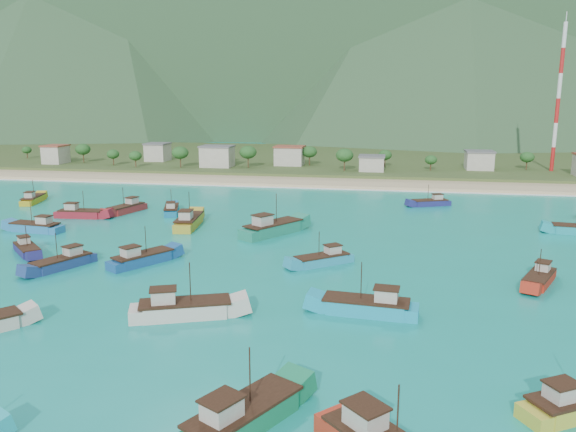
% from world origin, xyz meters
% --- Properties ---
extents(ground, '(600.00, 600.00, 0.00)m').
position_xyz_m(ground, '(0.00, 0.00, 0.00)').
color(ground, '#0D8F97').
rests_on(ground, ground).
extents(beach, '(400.00, 18.00, 1.20)m').
position_xyz_m(beach, '(0.00, 79.00, 0.00)').
color(beach, beige).
rests_on(beach, ground).
extents(land, '(400.00, 110.00, 2.40)m').
position_xyz_m(land, '(0.00, 140.00, 0.00)').
color(land, '#385123').
rests_on(land, ground).
extents(surf_line, '(400.00, 2.50, 0.08)m').
position_xyz_m(surf_line, '(0.00, 69.50, 0.00)').
color(surf_line, white).
rests_on(surf_line, ground).
extents(village, '(206.28, 24.01, 6.70)m').
position_xyz_m(village, '(3.64, 104.29, 4.54)').
color(village, beige).
rests_on(village, ground).
extents(vegetation, '(277.42, 25.15, 8.77)m').
position_xyz_m(vegetation, '(1.13, 102.67, 5.01)').
color(vegetation, '#235623').
rests_on(vegetation, ground).
extents(radio_tower, '(1.20, 1.20, 45.75)m').
position_xyz_m(radio_tower, '(75.05, 108.00, 24.48)').
color(radio_tower, red).
rests_on(radio_tower, ground).
extents(boat_0, '(8.19, 7.91, 5.19)m').
position_xyz_m(boat_0, '(-34.05, -4.60, 0.55)').
color(boat_0, navy).
rests_on(boat_0, ground).
extents(boat_1, '(10.77, 4.17, 6.21)m').
position_xyz_m(boat_1, '(-41.81, 9.40, 0.74)').
color(boat_1, teal).
rests_on(boat_1, ground).
extents(boat_2, '(5.15, 12.57, 7.22)m').
position_xyz_m(boat_2, '(-14.77, 18.51, 0.92)').
color(boat_2, gold).
rests_on(boat_2, ground).
extents(boat_5, '(8.62, 11.72, 6.81)m').
position_xyz_m(boat_5, '(13.15, -46.09, 0.85)').
color(boat_5, '#137D50').
rests_on(boat_5, ground).
extents(boat_6, '(5.67, 9.86, 5.59)m').
position_xyz_m(boat_6, '(-23.06, 30.23, 0.62)').
color(boat_6, '#116898').
rests_on(boat_6, ground).
extents(boat_7, '(11.58, 4.31, 6.69)m').
position_xyz_m(boat_7, '(21.72, -20.94, 0.82)').
color(boat_7, '#149BBE').
rests_on(boat_7, ground).
extents(boat_9, '(6.81, 10.32, 5.91)m').
position_xyz_m(boat_9, '(-23.93, -10.62, 0.68)').
color(boat_9, navy).
rests_on(boat_9, ground).
extents(boat_11, '(9.18, 8.17, 5.63)m').
position_xyz_m(boat_11, '(14.16, -1.97, 0.63)').
color(boat_11, teal).
rests_on(boat_11, ground).
extents(boat_12, '(8.20, 10.57, 6.22)m').
position_xyz_m(boat_12, '(-13.03, -6.79, 0.74)').
color(boat_12, '#164D8B').
rests_on(boat_12, ground).
extents(boat_14, '(5.78, 10.74, 6.09)m').
position_xyz_m(boat_14, '(-33.17, 29.32, 0.71)').
color(boat_14, maroon).
rests_on(boat_14, ground).
extents(boat_15, '(5.25, 10.31, 5.85)m').
position_xyz_m(boat_15, '(-60.54, 36.02, 0.67)').
color(boat_15, gold).
rests_on(boat_15, ground).
extents(boat_16, '(10.61, 3.78, 6.16)m').
position_xyz_m(boat_16, '(-40.20, 22.48, 0.73)').
color(boat_16, maroon).
rests_on(boat_16, ground).
extents(boat_17, '(9.50, 6.06, 5.42)m').
position_xyz_m(boat_17, '(33.45, 49.25, 0.59)').
color(boat_17, navy).
rests_on(boat_17, ground).
extents(boat_18, '(10.74, 13.44, 7.96)m').
position_xyz_m(boat_18, '(2.70, 15.13, 1.05)').
color(boat_18, '#1B8063').
rests_on(boat_18, ground).
extents(boat_20, '(6.40, 9.54, 5.47)m').
position_xyz_m(boat_20, '(44.34, -5.72, 0.60)').
color(boat_20, '#B52817').
rests_on(boat_20, ground).
extents(boat_23, '(12.23, 7.48, 6.95)m').
position_xyz_m(boat_23, '(0.66, -25.63, 0.87)').
color(boat_23, beige).
rests_on(boat_23, ground).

